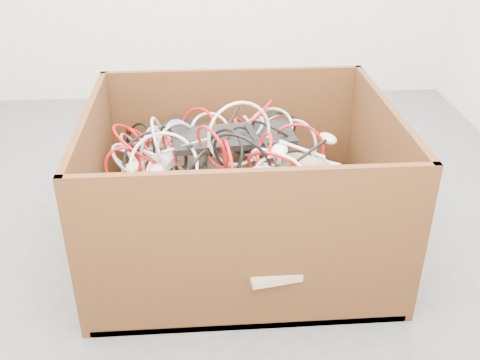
{
  "coord_description": "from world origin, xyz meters",
  "views": [
    {
      "loc": [
        -0.09,
        -2.03,
        1.34
      ],
      "look_at": [
        0.04,
        -0.19,
        0.3
      ],
      "focal_mm": 41.94,
      "sensor_mm": 36.0,
      "label": 1
    }
  ],
  "objects": [
    {
      "name": "keyboard_pile",
      "position": [
        0.02,
        -0.17,
        0.28
      ],
      "size": [
        0.97,
        0.9,
        0.34
      ],
      "color": "tan",
      "rests_on": "cardboard_box"
    },
    {
      "name": "ground",
      "position": [
        0.0,
        0.0,
        0.0
      ],
      "size": [
        3.0,
        3.0,
        0.0
      ],
      "primitive_type": "plane",
      "color": "#505053",
      "rests_on": "ground"
    },
    {
      "name": "power_strip_left",
      "position": [
        -0.27,
        -0.19,
        0.35
      ],
      "size": [
        0.19,
        0.25,
        0.11
      ],
      "primitive_type": "cube",
      "rotation": [
        0.14,
        -0.26,
        0.96
      ],
      "color": "silver",
      "rests_on": "keyboard_pile"
    },
    {
      "name": "vga_plug",
      "position": [
        0.36,
        -0.23,
        0.35
      ],
      "size": [
        0.06,
        0.05,
        0.03
      ],
      "primitive_type": "cube",
      "rotation": [
        0.09,
        0.14,
        -0.28
      ],
      "color": "#0B34A9",
      "rests_on": "keyboard_pile"
    },
    {
      "name": "power_strip_right",
      "position": [
        -0.22,
        -0.4,
        0.33
      ],
      "size": [
        0.31,
        0.19,
        0.1
      ],
      "primitive_type": "cube",
      "rotation": [
        -0.1,
        0.17,
        -0.44
      ],
      "color": "silver",
      "rests_on": "keyboard_pile"
    },
    {
      "name": "cable_tangle",
      "position": [
        -0.09,
        -0.21,
        0.39
      ],
      "size": [
        0.93,
        0.83,
        0.49
      ],
      "color": "black",
      "rests_on": "keyboard_pile"
    },
    {
      "name": "cardboard_box",
      "position": [
        0.03,
        -0.21,
        0.16
      ],
      "size": [
        1.09,
        0.91,
        0.6
      ],
      "color": "#3E270F",
      "rests_on": "ground"
    },
    {
      "name": "mice_scatter",
      "position": [
        0.01,
        -0.22,
        0.35
      ],
      "size": [
        0.9,
        0.72,
        0.19
      ],
      "color": "beige",
      "rests_on": "keyboard_pile"
    }
  ]
}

